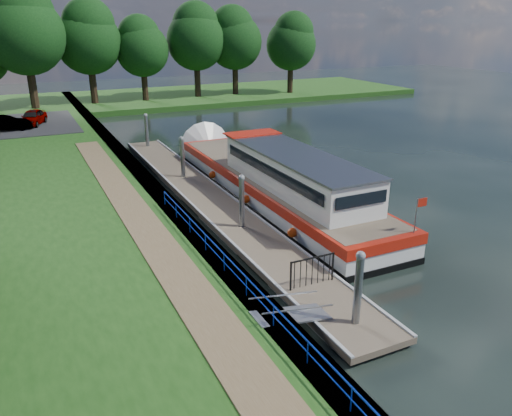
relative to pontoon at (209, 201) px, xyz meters
name	(u,v)px	position (x,y,z in m)	size (l,w,h in m)	color
ground	(346,325)	(0.00, -13.00, -0.18)	(160.00, 160.00, 0.00)	black
bank_edge	(154,194)	(-2.55, 2.00, 0.20)	(1.10, 90.00, 0.78)	#473D2D
far_bank	(190,96)	(12.00, 39.00, 0.12)	(60.00, 18.00, 0.60)	#1A4112
footpath	(153,239)	(-4.40, -5.00, 0.62)	(1.60, 40.00, 0.05)	brown
blue_fence	(235,269)	(-2.75, -10.00, 1.13)	(0.04, 18.04, 0.72)	#0C2DBF
pontoon	(209,201)	(0.00, 0.00, 0.00)	(2.50, 30.00, 0.56)	brown
mooring_piles	(208,183)	(0.00, 0.00, 1.10)	(0.30, 27.30, 3.55)	gray
gangway	(291,315)	(-1.85, -12.50, 0.44)	(2.58, 1.00, 0.92)	#A5A8AD
gate_panel	(312,267)	(0.00, -10.80, 0.97)	(1.85, 0.05, 1.15)	black
barge	(269,179)	(3.60, -0.32, 0.90)	(4.36, 21.15, 4.78)	black
horizon_trees	(77,37)	(-1.61, 35.68, 7.76)	(54.38, 10.03, 12.87)	#332316
car_a	(33,117)	(-7.63, 24.14, 1.32)	(1.59, 3.94, 1.34)	#999999
car_b	(7,123)	(-9.75, 22.35, 1.29)	(1.35, 3.87, 1.28)	#999999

